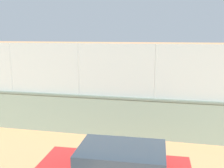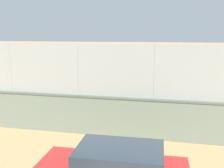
{
  "view_description": "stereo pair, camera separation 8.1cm",
  "coord_description": "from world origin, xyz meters",
  "px_view_note": "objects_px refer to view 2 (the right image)",
  "views": [
    {
      "loc": [
        -5.63,
        24.23,
        4.52
      ],
      "look_at": [
        -1.76,
        7.42,
        1.22
      ],
      "focal_mm": 41.84,
      "sensor_mm": 36.0,
      "label": 1
    },
    {
      "loc": [
        -5.71,
        24.21,
        4.52
      ],
      "look_at": [
        -1.76,
        7.42,
        1.22
      ],
      "focal_mm": 41.84,
      "sensor_mm": 36.0,
      "label": 2
    }
  ],
  "objects_px": {
    "player_near_wall_returning": "(165,90)",
    "spare_ball_by_wall": "(92,123)",
    "sports_ball": "(145,104)",
    "player_at_service_line": "(163,74)",
    "player_foreground_swinging": "(77,75)"
  },
  "relations": [
    {
      "from": "sports_ball",
      "to": "spare_ball_by_wall",
      "type": "xyz_separation_m",
      "value": [
        2.3,
        4.27,
        -0.03
      ]
    },
    {
      "from": "player_foreground_swinging",
      "to": "sports_ball",
      "type": "distance_m",
      "value": 8.16
    },
    {
      "from": "player_near_wall_returning",
      "to": "spare_ball_by_wall",
      "type": "bearing_deg",
      "value": 56.33
    },
    {
      "from": "player_near_wall_returning",
      "to": "player_foreground_swinging",
      "type": "bearing_deg",
      "value": -26.75
    },
    {
      "from": "player_at_service_line",
      "to": "sports_ball",
      "type": "height_order",
      "value": "player_at_service_line"
    },
    {
      "from": "player_foreground_swinging",
      "to": "sports_ball",
      "type": "xyz_separation_m",
      "value": [
        -6.51,
        4.82,
        -0.95
      ]
    },
    {
      "from": "player_near_wall_returning",
      "to": "sports_ball",
      "type": "height_order",
      "value": "player_near_wall_returning"
    },
    {
      "from": "player_at_service_line",
      "to": "player_near_wall_returning",
      "type": "bearing_deg",
      "value": 92.93
    },
    {
      "from": "player_at_service_line",
      "to": "player_foreground_swinging",
      "type": "distance_m",
      "value": 7.96
    },
    {
      "from": "player_at_service_line",
      "to": "sports_ball",
      "type": "bearing_deg",
      "value": 84.1
    },
    {
      "from": "player_near_wall_returning",
      "to": "player_at_service_line",
      "type": "xyz_separation_m",
      "value": [
        0.36,
        -6.98,
        0.02
      ]
    },
    {
      "from": "player_foreground_swinging",
      "to": "spare_ball_by_wall",
      "type": "xyz_separation_m",
      "value": [
        -4.22,
        9.09,
        -0.98
      ]
    },
    {
      "from": "player_at_service_line",
      "to": "spare_ball_by_wall",
      "type": "distance_m",
      "value": 12.61
    },
    {
      "from": "player_near_wall_returning",
      "to": "player_foreground_swinging",
      "type": "relative_size",
      "value": 0.88
    },
    {
      "from": "player_near_wall_returning",
      "to": "spare_ball_by_wall",
      "type": "height_order",
      "value": "player_near_wall_returning"
    }
  ]
}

